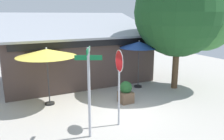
{
  "coord_description": "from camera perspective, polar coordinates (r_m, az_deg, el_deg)",
  "views": [
    {
      "loc": [
        -4.66,
        -7.98,
        4.04
      ],
      "look_at": [
        -0.1,
        1.2,
        1.6
      ],
      "focal_mm": 37.55,
      "sensor_mm": 36.0,
      "label": 1
    }
  ],
  "objects": [
    {
      "name": "sidewalk_planter",
      "position": [
        10.98,
        3.38,
        -5.43
      ],
      "size": [
        0.6,
        0.6,
        1.03
      ],
      "color": "brown",
      "rests_on": "ground"
    },
    {
      "name": "patio_umbrella_mustard_left",
      "position": [
        10.68,
        -15.65,
        3.98
      ],
      "size": [
        2.65,
        2.65,
        2.64
      ],
      "color": "black",
      "rests_on": "ground"
    },
    {
      "name": "shade_tree",
      "position": [
        13.23,
        17.32,
        12.79
      ],
      "size": [
        5.22,
        4.7,
        6.5
      ],
      "color": "brown",
      "rests_on": "ground"
    },
    {
      "name": "patio_umbrella_royal_blue_center",
      "position": [
        12.95,
        6.61,
        6.04
      ],
      "size": [
        2.16,
        2.16,
        2.67
      ],
      "color": "black",
      "rests_on": "ground"
    },
    {
      "name": "stop_sign",
      "position": [
        8.36,
        1.74,
        -0.82
      ],
      "size": [
        0.14,
        0.79,
        2.84
      ],
      "color": "#A8AAB2",
      "rests_on": "ground"
    },
    {
      "name": "street_sign_post",
      "position": [
        7.58,
        -5.63,
        -3.37
      ],
      "size": [
        0.8,
        0.85,
        3.04
      ],
      "color": "#A8AAB2",
      "rests_on": "ground"
    },
    {
      "name": "cafe_building",
      "position": [
        14.59,
        -8.76,
        3.53
      ],
      "size": [
        8.97,
        5.1,
        4.16
      ],
      "color": "#473833",
      "rests_on": "ground"
    },
    {
      "name": "ground_plane",
      "position": [
        10.11,
        3.58,
        -10.51
      ],
      "size": [
        28.0,
        28.0,
        0.1
      ],
      "primitive_type": "cube",
      "color": "#ADA8A0"
    }
  ]
}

